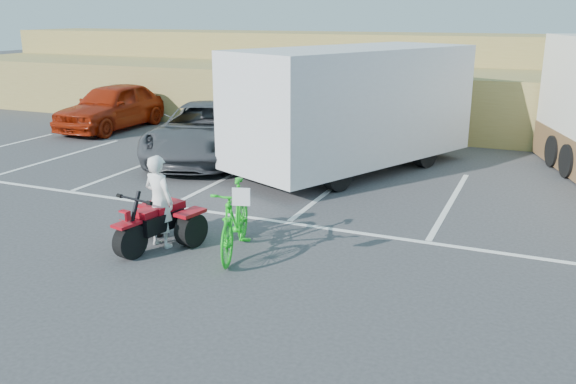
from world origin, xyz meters
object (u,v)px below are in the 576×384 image
at_px(red_trike_atv, 156,248).
at_px(quad_atv_blue, 240,170).
at_px(rider, 159,201).
at_px(green_dirt_bike, 235,219).
at_px(grey_pickup, 206,131).
at_px(cargo_trailer, 353,105).
at_px(red_car, 113,106).
at_px(quad_atv_green, 327,156).

relative_size(red_trike_atv, quad_atv_blue, 1.12).
distance_m(rider, quad_atv_blue, 5.51).
relative_size(green_dirt_bike, grey_pickup, 0.37).
bearing_deg(cargo_trailer, red_car, -168.86).
bearing_deg(red_car, green_dirt_bike, -42.76).
bearing_deg(rider, quad_atv_blue, -65.58).
height_order(quad_atv_blue, quad_atv_green, quad_atv_green).
bearing_deg(quad_atv_green, red_car, 161.74).
xyz_separation_m(rider, quad_atv_green, (0.30, 7.71, -0.81)).
height_order(rider, grey_pickup, rider).
bearing_deg(red_trike_atv, rider, 90.00).
bearing_deg(quad_atv_blue, red_car, 149.56).
xyz_separation_m(green_dirt_bike, red_car, (-9.35, 8.56, 0.18)).
height_order(green_dirt_bike, quad_atv_green, green_dirt_bike).
relative_size(quad_atv_blue, quad_atv_green, 0.86).
height_order(red_trike_atv, green_dirt_bike, green_dirt_bike).
bearing_deg(rider, grey_pickup, -54.95).
bearing_deg(red_car, rider, -47.89).
relative_size(cargo_trailer, quad_atv_green, 4.40).
distance_m(rider, red_car, 11.85).
xyz_separation_m(red_car, cargo_trailer, (9.40, -2.30, 0.88)).
bearing_deg(green_dirt_bike, quad_atv_blue, 100.93).
xyz_separation_m(red_trike_atv, rider, (0.03, 0.15, 0.81)).
xyz_separation_m(cargo_trailer, quad_atv_blue, (-2.66, -1.14, -1.67)).
xyz_separation_m(red_trike_atv, green_dirt_bike, (1.39, 0.33, 0.61)).
relative_size(rider, green_dirt_bike, 0.79).
height_order(rider, quad_atv_green, rider).
bearing_deg(quad_atv_blue, quad_atv_green, 53.99).
distance_m(green_dirt_bike, cargo_trailer, 6.35).
bearing_deg(red_trike_atv, grey_pickup, 124.32).
distance_m(green_dirt_bike, quad_atv_blue, 5.78).
distance_m(red_car, quad_atv_blue, 7.61).
distance_m(rider, quad_atv_green, 7.76).
xyz_separation_m(green_dirt_bike, quad_atv_blue, (-2.61, 5.12, -0.61)).
xyz_separation_m(green_dirt_bike, grey_pickup, (-4.07, 5.95, 0.15)).
xyz_separation_m(red_trike_atv, grey_pickup, (-2.68, 6.28, 0.76)).
bearing_deg(quad_atv_green, red_trike_atv, -103.50).
distance_m(grey_pickup, quad_atv_green, 3.47).
bearing_deg(grey_pickup, quad_atv_green, 11.12).
relative_size(rider, cargo_trailer, 0.23).
bearing_deg(green_dirt_bike, quad_atv_green, 82.04).
height_order(red_trike_atv, quad_atv_blue, red_trike_atv).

